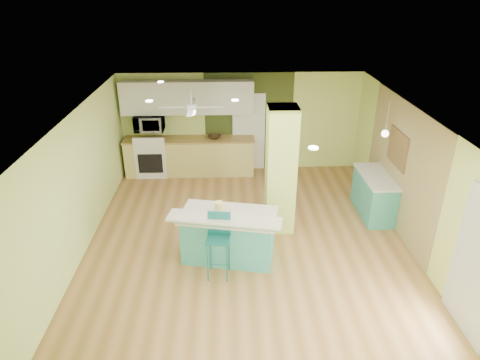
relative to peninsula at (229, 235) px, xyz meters
name	(u,v)px	position (x,y,z in m)	size (l,w,h in m)	color
floor	(247,242)	(0.36, 0.48, -0.47)	(6.00, 7.00, 0.01)	olive
ceiling	(249,115)	(0.36, 0.48, 2.04)	(6.00, 7.00, 0.01)	white
wall_back	(241,122)	(0.36, 3.99, 0.78)	(6.00, 0.01, 2.50)	#D5EB7D
wall_front	(265,328)	(0.36, -3.02, 0.78)	(6.00, 0.01, 2.50)	#D5EB7D
wall_left	(78,185)	(-2.64, 0.48, 0.78)	(0.01, 7.00, 2.50)	#D5EB7D
wall_right	(414,180)	(3.37, 0.48, 0.78)	(0.01, 7.00, 2.50)	#D5EB7D
wood_panel	(400,167)	(3.35, 1.08, 0.78)	(0.02, 3.40, 2.50)	#907D52
olive_accent	(249,122)	(0.56, 3.97, 0.78)	(2.20, 0.02, 2.50)	#3B471C
interior_door	(249,132)	(0.56, 3.94, 0.53)	(0.82, 0.05, 2.00)	white
french_door	(477,267)	(3.33, -1.82, 0.58)	(0.04, 1.08, 2.10)	silver
column	(281,171)	(1.01, 0.98, 0.78)	(0.55, 0.55, 2.50)	#BDD462
kitchen_run	(190,156)	(-0.94, 3.68, 0.01)	(3.25, 0.63, 0.94)	#D0C16C
stove	(152,157)	(-1.89, 3.67, -0.01)	(0.76, 0.66, 1.08)	white
upper_cabinets	(187,97)	(-0.94, 3.80, 1.48)	(3.20, 0.34, 0.80)	silver
microwave	(149,123)	(-1.89, 3.68, 0.88)	(0.70, 0.48, 0.39)	silver
ceiling_fan	(192,107)	(-0.74, 2.48, 1.61)	(1.41, 1.41, 0.61)	silver
pendant_lamp	(385,133)	(3.01, 1.23, 1.42)	(0.14, 0.14, 0.69)	silver
wall_decor	(398,149)	(3.33, 1.28, 1.08)	(0.03, 0.90, 0.70)	brown
peninsula	(229,235)	(0.00, 0.00, 0.00)	(1.93, 1.32, 1.01)	teal
bar_stool	(219,235)	(-0.16, -0.46, 0.30)	(0.42, 0.42, 1.14)	#1B797D
side_counter	(374,195)	(3.06, 1.46, -0.02)	(0.59, 1.38, 0.89)	teal
fruit_bowl	(214,137)	(-0.31, 3.68, 0.52)	(0.34, 0.34, 0.08)	#362616
canister	(219,207)	(-0.16, 0.13, 0.50)	(0.15, 0.15, 0.18)	yellow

